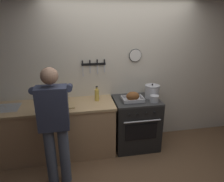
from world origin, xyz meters
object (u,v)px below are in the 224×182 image
Objects in this scene: person_cook at (54,121)px; saucepan at (154,99)px; bottle_vinegar at (40,97)px; cutting_board at (63,106)px; bottle_olive_oil at (65,96)px; bottle_cooking_oil at (97,95)px; roasting_pan at (133,97)px; stove at (136,123)px; stock_pot at (152,91)px.

saucepan is (1.55, 0.49, 0.00)m from person_cook.
cutting_board is at bearing -28.88° from bottle_vinegar.
bottle_vinegar is 0.42m from bottle_olive_oil.
person_cook reaches higher than cutting_board.
bottle_olive_oil is (-0.51, -0.03, 0.02)m from bottle_cooking_oil.
roasting_pan is (1.21, 0.59, 0.02)m from person_cook.
saucepan is at bearing -15.08° from roasting_pan.
roasting_pan is (-0.09, -0.06, 0.52)m from stove.
stove is 0.54× the size of person_cook.
bottle_cooking_oil is at bearing 166.65° from saucepan.
bottle_olive_oil is at bearing 174.85° from roasting_pan.
bottle_olive_oil reaches higher than stove.
person_cook is 1.73m from stock_pot.
bottle_cooking_oil reaches higher than stock_pot.
bottle_olive_oil is at bearing -176.74° from bottle_cooking_oil.
person_cook is 0.57m from cutting_board.
bottle_cooking_oil reaches higher than stove.
cutting_board is 1.44× the size of bottle_vinegar.
bottle_vinegar is at bearing 171.51° from saucepan.
roasting_pan is 1.09m from bottle_olive_oil.
roasting_pan is at bearing -12.32° from bottle_cooking_oil.
stove is 3.62× the size of stock_pot.
bottle_cooking_oil is at bearing 15.10° from cutting_board.
stove is at bearing -53.87° from person_cook.
stock_pot reaches higher than roasting_pan.
bottle_cooking_oil is at bearing 178.67° from stock_pot.
cutting_board is (-1.13, -0.02, -0.06)m from roasting_pan.
stove is at bearing 148.93° from saucepan.
roasting_pan is at bearing -54.49° from person_cook.
person_cook is at bearing -162.39° from saucepan.
stock_pot is 0.99× the size of bottle_vinegar.
roasting_pan is 1.17× the size of bottle_olive_oil.
bottle_olive_oil is (0.41, -0.08, 0.02)m from bottle_vinegar.
bottle_olive_oil reaches higher than saucepan.
cutting_board is at bearing 177.22° from saucepan.
stock_pot is at bearing 0.26° from bottle_olive_oil.
bottle_olive_oil is (-1.43, 0.19, 0.07)m from saucepan.
bottle_olive_oil reaches higher than bottle_cooking_oil.
roasting_pan is 0.39m from stock_pot.
stove is at bearing 3.81° from cutting_board.
stove is 2.99× the size of bottle_olive_oil.
cutting_board is at bearing -178.94° from roasting_pan.
bottle_cooking_oil reaches higher than roasting_pan.
stove is 1.30m from cutting_board.
bottle_olive_oil is (-1.18, 0.04, 0.58)m from stove.
stock_pot reaches higher than saucepan.
bottle_cooking_oil reaches higher than cutting_board.
roasting_pan reaches higher than cutting_board.
person_cook reaches higher than roasting_pan.
person_cook is at bearing -156.49° from stock_pot.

